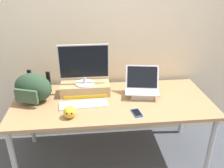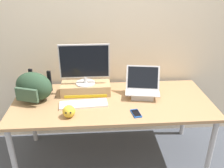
{
  "view_description": "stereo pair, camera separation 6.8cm",
  "coord_description": "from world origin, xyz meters",
  "px_view_note": "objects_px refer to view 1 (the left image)",
  "views": [
    {
      "loc": [
        -0.21,
        -2.06,
        1.88
      ],
      "look_at": [
        0.0,
        0.0,
        0.9
      ],
      "focal_mm": 38.2,
      "sensor_mm": 36.0,
      "label": 1
    },
    {
      "loc": [
        -0.15,
        -2.07,
        1.88
      ],
      "look_at": [
        0.0,
        0.0,
        0.9
      ],
      "focal_mm": 38.2,
      "sensor_mm": 36.0,
      "label": 2
    }
  ],
  "objects_px": {
    "external_keyboard": "(84,104)",
    "plush_toy": "(70,112)",
    "toner_box_yellow": "(85,89)",
    "cell_phone": "(137,113)",
    "coffee_mug": "(42,86)",
    "messenger_backpack": "(33,88)",
    "desktop_monitor": "(84,65)",
    "open_laptop": "(142,90)"
  },
  "relations": [
    {
      "from": "desktop_monitor",
      "to": "plush_toy",
      "type": "relative_size",
      "value": 4.5
    },
    {
      "from": "desktop_monitor",
      "to": "open_laptop",
      "type": "bearing_deg",
      "value": -9.35
    },
    {
      "from": "desktop_monitor",
      "to": "plush_toy",
      "type": "bearing_deg",
      "value": -106.89
    },
    {
      "from": "coffee_mug",
      "to": "plush_toy",
      "type": "distance_m",
      "value": 0.66
    },
    {
      "from": "toner_box_yellow",
      "to": "cell_phone",
      "type": "distance_m",
      "value": 0.64
    },
    {
      "from": "coffee_mug",
      "to": "toner_box_yellow",
      "type": "bearing_deg",
      "value": -16.12
    },
    {
      "from": "toner_box_yellow",
      "to": "external_keyboard",
      "type": "bearing_deg",
      "value": -93.86
    },
    {
      "from": "external_keyboard",
      "to": "open_laptop",
      "type": "bearing_deg",
      "value": 9.43
    },
    {
      "from": "open_laptop",
      "to": "plush_toy",
      "type": "height_order",
      "value": "open_laptop"
    },
    {
      "from": "open_laptop",
      "to": "cell_phone",
      "type": "relative_size",
      "value": 2.56
    },
    {
      "from": "plush_toy",
      "to": "messenger_backpack",
      "type": "bearing_deg",
      "value": 137.16
    },
    {
      "from": "toner_box_yellow",
      "to": "external_keyboard",
      "type": "xyz_separation_m",
      "value": [
        -0.02,
        -0.24,
        -0.05
      ]
    },
    {
      "from": "open_laptop",
      "to": "external_keyboard",
      "type": "xyz_separation_m",
      "value": [
        -0.59,
        -0.15,
        -0.05
      ]
    },
    {
      "from": "desktop_monitor",
      "to": "toner_box_yellow",
      "type": "bearing_deg",
      "value": 89.92
    },
    {
      "from": "messenger_backpack",
      "to": "toner_box_yellow",
      "type": "bearing_deg",
      "value": 30.63
    },
    {
      "from": "plush_toy",
      "to": "desktop_monitor",
      "type": "bearing_deg",
      "value": 72.89
    },
    {
      "from": "toner_box_yellow",
      "to": "open_laptop",
      "type": "bearing_deg",
      "value": -9.68
    },
    {
      "from": "messenger_backpack",
      "to": "cell_phone",
      "type": "bearing_deg",
      "value": -0.12
    },
    {
      "from": "messenger_backpack",
      "to": "plush_toy",
      "type": "bearing_deg",
      "value": -23.75
    },
    {
      "from": "toner_box_yellow",
      "to": "coffee_mug",
      "type": "relative_size",
      "value": 3.92
    },
    {
      "from": "plush_toy",
      "to": "toner_box_yellow",
      "type": "bearing_deg",
      "value": 72.93
    },
    {
      "from": "toner_box_yellow",
      "to": "desktop_monitor",
      "type": "height_order",
      "value": "desktop_monitor"
    },
    {
      "from": "messenger_backpack",
      "to": "desktop_monitor",
      "type": "bearing_deg",
      "value": 30.5
    },
    {
      "from": "messenger_backpack",
      "to": "plush_toy",
      "type": "height_order",
      "value": "messenger_backpack"
    },
    {
      "from": "messenger_backpack",
      "to": "coffee_mug",
      "type": "bearing_deg",
      "value": 100.49
    },
    {
      "from": "external_keyboard",
      "to": "plush_toy",
      "type": "xyz_separation_m",
      "value": [
        -0.12,
        -0.2,
        0.04
      ]
    },
    {
      "from": "open_laptop",
      "to": "cell_phone",
      "type": "bearing_deg",
      "value": -99.73
    },
    {
      "from": "desktop_monitor",
      "to": "external_keyboard",
      "type": "bearing_deg",
      "value": -93.65
    },
    {
      "from": "cell_phone",
      "to": "messenger_backpack",
      "type": "bearing_deg",
      "value": 151.04
    },
    {
      "from": "external_keyboard",
      "to": "coffee_mug",
      "type": "relative_size",
      "value": 3.61
    },
    {
      "from": "desktop_monitor",
      "to": "open_laptop",
      "type": "relative_size",
      "value": 1.34
    },
    {
      "from": "coffee_mug",
      "to": "plush_toy",
      "type": "height_order",
      "value": "plush_toy"
    },
    {
      "from": "coffee_mug",
      "to": "cell_phone",
      "type": "xyz_separation_m",
      "value": [
        0.92,
        -0.57,
        -0.04
      ]
    },
    {
      "from": "open_laptop",
      "to": "plush_toy",
      "type": "xyz_separation_m",
      "value": [
        -0.71,
        -0.34,
        -0.01
      ]
    },
    {
      "from": "coffee_mug",
      "to": "plush_toy",
      "type": "relative_size",
      "value": 1.16
    },
    {
      "from": "cell_phone",
      "to": "coffee_mug",
      "type": "bearing_deg",
      "value": 138.56
    },
    {
      "from": "desktop_monitor",
      "to": "coffee_mug",
      "type": "height_order",
      "value": "desktop_monitor"
    },
    {
      "from": "coffee_mug",
      "to": "desktop_monitor",
      "type": "bearing_deg",
      "value": -16.25
    },
    {
      "from": "toner_box_yellow",
      "to": "plush_toy",
      "type": "height_order",
      "value": "toner_box_yellow"
    },
    {
      "from": "desktop_monitor",
      "to": "external_keyboard",
      "type": "height_order",
      "value": "desktop_monitor"
    },
    {
      "from": "messenger_backpack",
      "to": "coffee_mug",
      "type": "height_order",
      "value": "messenger_backpack"
    },
    {
      "from": "toner_box_yellow",
      "to": "open_laptop",
      "type": "relative_size",
      "value": 1.35
    }
  ]
}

